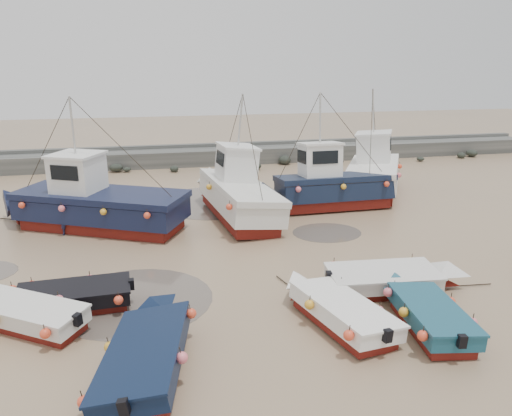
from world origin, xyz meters
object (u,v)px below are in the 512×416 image
(cabin_boat_2, at_px, (325,185))
(dinghy_4, at_px, (63,296))
(dinghy_0, at_px, (20,310))
(dinghy_5, at_px, (393,277))
(dinghy_1, at_px, (151,348))
(cabin_boat_1, at_px, (234,191))
(cabin_boat_0, at_px, (89,202))
(dinghy_2, at_px, (426,309))
(dinghy_6, at_px, (335,306))
(cabin_boat_3, at_px, (376,170))
(person, at_px, (67,234))

(cabin_boat_2, bearing_deg, dinghy_4, 126.11)
(dinghy_0, xyz_separation_m, dinghy_5, (12.13, -0.29, -0.00))
(dinghy_1, bearing_deg, dinghy_5, 29.45)
(dinghy_4, height_order, dinghy_5, same)
(cabin_boat_1, relative_size, cabin_boat_2, 1.14)
(dinghy_5, height_order, cabin_boat_1, cabin_boat_1)
(dinghy_1, relative_size, cabin_boat_0, 0.62)
(dinghy_0, relative_size, cabin_boat_0, 0.49)
(cabin_boat_2, bearing_deg, dinghy_2, 172.90)
(dinghy_2, height_order, cabin_boat_0, cabin_boat_0)
(dinghy_4, distance_m, dinghy_6, 8.65)
(dinghy_6, relative_size, cabin_boat_1, 0.56)
(cabin_boat_2, distance_m, cabin_boat_3, 5.43)
(dinghy_4, xyz_separation_m, cabin_boat_0, (0.15, 8.67, 0.75))
(dinghy_1, bearing_deg, dinghy_4, 137.50)
(cabin_boat_3, bearing_deg, cabin_boat_1, -132.76)
(dinghy_0, distance_m, dinghy_2, 12.27)
(dinghy_6, distance_m, cabin_boat_3, 17.12)
(cabin_boat_0, distance_m, cabin_boat_3, 16.98)
(dinghy_1, xyz_separation_m, cabin_boat_1, (4.59, 12.87, 0.78))
(dinghy_0, distance_m, cabin_boat_0, 9.51)
(dinghy_4, distance_m, cabin_boat_1, 11.72)
(dinghy_5, bearing_deg, dinghy_6, -54.75)
(dinghy_6, bearing_deg, dinghy_1, 177.63)
(cabin_boat_3, bearing_deg, dinghy_1, -102.15)
(dinghy_5, xyz_separation_m, person, (-11.90, 8.95, -0.54))
(dinghy_0, bearing_deg, dinghy_4, -22.04)
(dinghy_5, bearing_deg, dinghy_2, 1.52)
(dinghy_6, relative_size, cabin_boat_0, 0.56)
(cabin_boat_2, bearing_deg, dinghy_1, 142.69)
(dinghy_2, xyz_separation_m, cabin_boat_1, (-3.57, 12.58, 0.77))
(dinghy_6, distance_m, person, 13.96)
(dinghy_6, xyz_separation_m, cabin_boat_3, (8.50, 14.84, 0.80))
(dinghy_5, relative_size, person, 3.44)
(dinghy_6, distance_m, cabin_boat_0, 13.91)
(dinghy_0, relative_size, cabin_boat_1, 0.49)
(dinghy_0, xyz_separation_m, dinghy_6, (9.38, -1.88, -0.00))
(dinghy_2, bearing_deg, person, 143.28)
(dinghy_0, bearing_deg, cabin_boat_1, -5.40)
(dinghy_0, relative_size, dinghy_6, 0.87)
(dinghy_0, bearing_deg, cabin_boat_0, 27.22)
(dinghy_1, bearing_deg, cabin_boat_1, 81.93)
(dinghy_1, height_order, dinghy_2, same)
(dinghy_6, bearing_deg, dinghy_2, -30.95)
(cabin_boat_0, bearing_deg, dinghy_0, -160.11)
(dinghy_6, bearing_deg, dinghy_0, 155.14)
(dinghy_2, distance_m, dinghy_4, 11.38)
(dinghy_4, bearing_deg, cabin_boat_3, -56.29)
(dinghy_4, relative_size, cabin_boat_1, 0.54)
(cabin_boat_2, bearing_deg, dinghy_6, 160.50)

